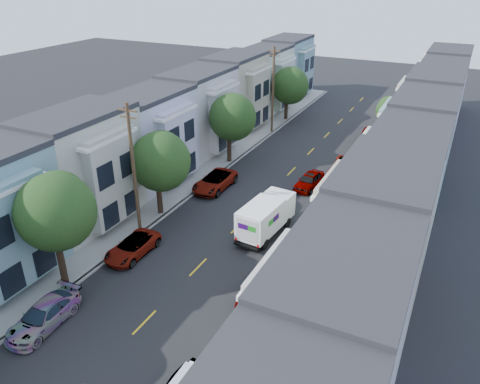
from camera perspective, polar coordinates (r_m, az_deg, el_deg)
The scene contains 24 objects.
ground at distance 32.18m, azimuth -5.13°, elevation -9.14°, with size 160.00×160.00×0.00m, color black.
road_slab at distance 43.89m, azimuth 4.92°, elevation 1.11°, with size 12.00×70.00×0.02m, color black.
curb_left at distance 46.16m, azimuth -2.07°, elevation 2.60°, with size 0.30×70.00×0.15m, color gray.
curb_right at distance 42.31m, azimuth 12.56°, elevation -0.36°, with size 0.30×70.00×0.15m, color gray.
sidewalk_left at distance 46.74m, azimuth -3.48°, elevation 2.87°, with size 2.60×70.00×0.15m, color gray.
sidewalk_right at distance 42.09m, azimuth 14.26°, elevation -0.71°, with size 2.60×70.00×0.15m, color gray.
centerline at distance 43.89m, azimuth 4.92°, elevation 1.10°, with size 0.12×70.00×0.01m, color gold.
townhouse_row_left at distance 48.62m, azimuth -7.39°, elevation 3.56°, with size 5.00×70.00×8.50m, color beige.
townhouse_row_right at distance 41.68m, azimuth 19.31°, elevation -1.83°, with size 5.00×70.00×8.50m, color beige.
tree_b at distance 29.50m, azimuth -21.65°, elevation -2.28°, with size 4.70×4.70×7.79m.
tree_c at distance 36.79m, azimuth -9.78°, elevation 3.69°, with size 4.70×4.70×7.07m.
tree_d at distance 46.61m, azimuth -1.03°, elevation 9.09°, with size 4.70×4.70×7.20m.
tree_e at distance 60.94m, azimuth 6.04°, elevation 12.77°, with size 4.70×4.70×6.89m.
tree_far_r at distance 53.72m, azimuth 17.72°, elevation 9.32°, with size 3.10×3.10×5.65m.
utility_pole_near at distance 34.35m, azimuth -12.82°, elevation 2.55°, with size 1.60×0.26×10.00m.
utility_pole_far at distance 55.81m, azimuth 4.04°, elevation 12.26°, with size 1.60×0.26×10.00m.
fedex_truck at distance 35.02m, azimuth 3.16°, elevation -2.94°, with size 2.19×5.69×2.73m.
lead_sedan at distance 42.97m, azimuth 8.44°, elevation 1.36°, with size 1.66×4.33×1.41m, color black.
parked_left_b at distance 29.37m, azimuth -22.80°, elevation -13.75°, with size 1.94×4.61×1.38m, color black.
parked_left_c at distance 33.82m, azimuth -12.99°, elevation -6.57°, with size 2.09×4.54×1.26m, color #939EA9.
parked_left_d at distance 42.39m, azimuth -3.09°, elevation 1.30°, with size 2.41×5.22×1.45m, color #3D0F07.
parked_right_b at distance 29.17m, azimuth 2.24°, elevation -11.45°, with size 1.78×4.65×1.51m, color white.
parked_right_c at distance 46.10m, azimuth 12.63°, elevation 2.84°, with size 2.50×5.43×1.51m, color black.
parked_right_d at distance 55.77m, azimuth 15.40°, elevation 6.67°, with size 1.81×4.73×1.53m, color black.
Camera 1 is at (14.06, -22.20, 18.58)m, focal length 35.00 mm.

